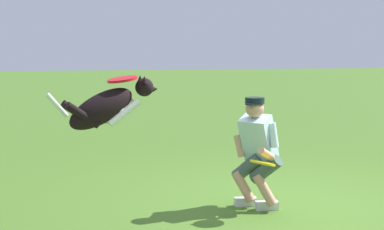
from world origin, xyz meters
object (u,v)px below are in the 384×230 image
(dog, at_px, (107,107))
(frisbee_flying, at_px, (122,79))
(frisbee_held, at_px, (263,163))
(person, at_px, (257,149))

(dog, distance_m, frisbee_flying, 0.29)
(frisbee_flying, distance_m, frisbee_held, 1.97)
(dog, bearing_deg, frisbee_flying, 9.17)
(person, distance_m, frisbee_flying, 2.14)
(frisbee_flying, relative_size, frisbee_held, 0.99)
(person, bearing_deg, frisbee_held, 38.35)
(person, xyz_separation_m, frisbee_flying, (1.59, 1.12, 0.89))
(frisbee_flying, bearing_deg, frisbee_held, -154.57)
(dog, height_order, frisbee_flying, frisbee_flying)
(person, relative_size, dog, 1.27)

